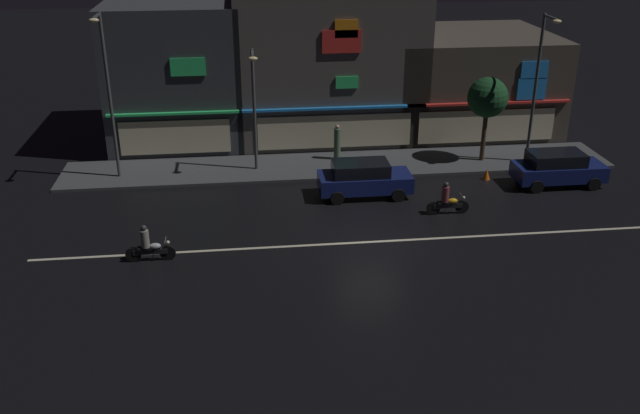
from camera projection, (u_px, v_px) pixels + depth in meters
ground_plane at (371, 242)px, 27.98m from camera, size 140.00×140.00×0.00m
lane_divider_stripe at (371, 242)px, 27.97m from camera, size 26.84×0.16×0.01m
sidewalk_far at (340, 165)px, 35.92m from camera, size 28.25×3.85×0.14m
storefront_left_block at (177, 70)px, 39.22m from camera, size 7.17×9.01×7.77m
storefront_center_block at (327, 65)px, 39.12m from camera, size 10.38×7.02×8.33m
storefront_right_block at (465, 80)px, 41.41m from camera, size 9.61×8.86×5.62m
streetlamp_west at (107, 85)px, 32.25m from camera, size 0.44×1.64×7.97m
streetlamp_mid at (254, 100)px, 33.57m from camera, size 0.44×1.64×6.09m
streetlamp_east at (538, 78)px, 34.33m from camera, size 0.44×1.64×7.58m
pedestrian_on_sidewalk at (337, 143)px, 36.24m from camera, size 0.35×0.35×1.89m
street_tree at (488, 98)px, 35.12m from camera, size 2.06×2.06×4.41m
parked_car_near_kerb at (364, 178)px, 32.05m from camera, size 4.30×1.98×1.67m
parked_car_trailing at (558, 168)px, 33.29m from camera, size 4.30×1.98×1.67m
motorcycle_lead at (148, 246)px, 26.27m from camera, size 1.90×0.60×1.52m
motorcycle_following at (447, 201)px, 30.23m from camera, size 1.90×0.60×1.52m
traffic_cone at (487, 174)px, 34.18m from camera, size 0.36×0.36×0.55m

